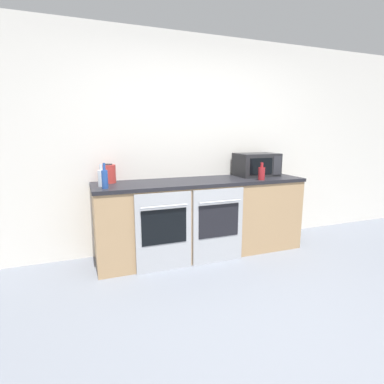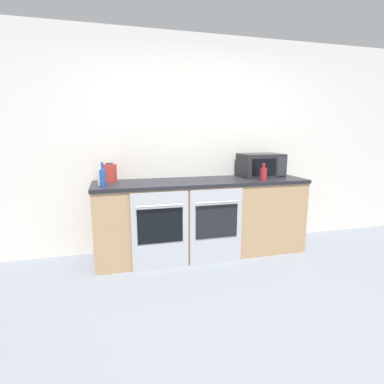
# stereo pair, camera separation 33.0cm
# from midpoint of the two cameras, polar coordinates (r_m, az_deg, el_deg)

# --- Properties ---
(ground_plane) EXTENTS (16.00, 16.00, 0.00)m
(ground_plane) POSITION_cam_midpoint_polar(r_m,az_deg,el_deg) (2.45, 18.78, -25.52)
(ground_plane) COLOR slate
(wall_back) EXTENTS (10.00, 0.06, 2.60)m
(wall_back) POSITION_cam_midpoint_polar(r_m,az_deg,el_deg) (3.80, 2.98, 8.98)
(wall_back) COLOR silver
(wall_back) RESTS_ON ground_plane
(counter_back) EXTENTS (2.49, 0.65, 0.90)m
(counter_back) POSITION_cam_midpoint_polar(r_m,az_deg,el_deg) (3.61, 4.51, -4.83)
(counter_back) COLOR tan
(counter_back) RESTS_ON ground_plane
(oven_left) EXTENTS (0.60, 0.06, 0.85)m
(oven_left) POSITION_cam_midpoint_polar(r_m,az_deg,el_deg) (3.17, -3.10, -7.46)
(oven_left) COLOR #A8AAAF
(oven_left) RESTS_ON ground_plane
(oven_right) EXTENTS (0.60, 0.06, 0.85)m
(oven_right) POSITION_cam_midpoint_polar(r_m,az_deg,el_deg) (3.34, 7.46, -6.54)
(oven_right) COLOR #A8AAAF
(oven_right) RESTS_ON ground_plane
(microwave) EXTENTS (0.52, 0.37, 0.29)m
(microwave) POSITION_cam_midpoint_polar(r_m,az_deg,el_deg) (3.91, 15.31, 4.92)
(microwave) COLOR #232326
(microwave) RESTS_ON counter_back
(bottle_clear) EXTENTS (0.07, 0.07, 0.23)m
(bottle_clear) POSITION_cam_midpoint_polar(r_m,az_deg,el_deg) (3.27, -14.22, 2.87)
(bottle_clear) COLOR silver
(bottle_clear) RESTS_ON counter_back
(bottle_blue) EXTENTS (0.06, 0.06, 0.25)m
(bottle_blue) POSITION_cam_midpoint_polar(r_m,az_deg,el_deg) (3.13, -13.78, 2.71)
(bottle_blue) COLOR #234793
(bottle_blue) RESTS_ON counter_back
(bottle_red) EXTENTS (0.08, 0.08, 0.20)m
(bottle_red) POSITION_cam_midpoint_polar(r_m,az_deg,el_deg) (3.58, 16.03, 3.31)
(bottle_red) COLOR maroon
(bottle_red) RESTS_ON counter_back
(kettle) EXTENTS (0.15, 0.15, 0.21)m
(kettle) POSITION_cam_midpoint_polar(r_m,az_deg,el_deg) (3.47, -12.78, 3.59)
(kettle) COLOR #B2332D
(kettle) RESTS_ON counter_back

